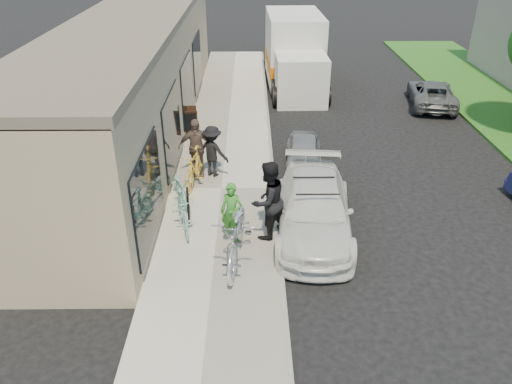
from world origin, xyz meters
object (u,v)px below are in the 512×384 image
object	(u,v)px
man_standing	(268,201)
cruiser_bike_a	(182,212)
cruiser_bike_c	(195,167)
woman_rider	(232,212)
bike_rack	(188,202)
far_car_gray	(432,93)
bystander_b	(196,148)
cruiser_bike_b	(180,187)
sandwich_board	(189,122)
moving_truck	(295,55)
tandem_bike	(237,234)
sedan_white	(314,209)
sedan_silver	(304,153)
bystander_a	(212,151)

from	to	relation	value
man_standing	cruiser_bike_a	bearing A→B (deg)	-50.63
cruiser_bike_c	woman_rider	bearing A→B (deg)	-57.61
bike_rack	far_car_gray	bearing A→B (deg)	44.94
cruiser_bike_c	bystander_b	distance (m)	0.70
man_standing	cruiser_bike_b	bearing A→B (deg)	-78.56
sandwich_board	moving_truck	distance (m)	7.99
sandwich_board	man_standing	bearing A→B (deg)	-77.43
far_car_gray	tandem_bike	world-z (taller)	tandem_bike
woman_rider	cruiser_bike_c	xyz separation A→B (m)	(-1.19, 2.91, -0.21)
tandem_bike	cruiser_bike_c	world-z (taller)	tandem_bike
bike_rack	sedan_white	world-z (taller)	sedan_white
sedan_silver	cruiser_bike_c	xyz separation A→B (m)	(-3.36, -1.48, 0.21)
sandwich_board	bystander_b	xyz separation A→B (m)	(0.58, -3.24, 0.40)
sedan_white	bystander_a	bearing A→B (deg)	137.96
far_car_gray	sedan_silver	bearing A→B (deg)	55.30
tandem_bike	woman_rider	distance (m)	0.85
sedan_silver	bystander_a	size ratio (longest dim) A/B	1.79
sandwich_board	woman_rider	distance (m)	6.99
bystander_a	bike_rack	bearing A→B (deg)	105.68
far_car_gray	bike_rack	bearing A→B (deg)	55.64
sedan_white	cruiser_bike_a	distance (m)	3.34
woman_rider	man_standing	size ratio (longest dim) A/B	0.75
sedan_white	sedan_silver	world-z (taller)	sedan_white
sandwich_board	bystander_b	distance (m)	3.32
woman_rider	cruiser_bike_c	world-z (taller)	woman_rider
tandem_bike	far_car_gray	bearing A→B (deg)	59.65
bike_rack	woman_rider	distance (m)	1.55
sedan_silver	cruiser_bike_a	size ratio (longest dim) A/B	1.69
bystander_a	cruiser_bike_c	bearing A→B (deg)	77.02
sedan_white	moving_truck	size ratio (longest dim) A/B	0.71
sedan_white	cruiser_bike_b	world-z (taller)	sedan_white
far_car_gray	cruiser_bike_a	world-z (taller)	cruiser_bike_a
tandem_bike	cruiser_bike_b	size ratio (longest dim) A/B	1.58
sandwich_board	sedan_white	bearing A→B (deg)	-67.42
man_standing	bystander_b	distance (m)	3.97
sandwich_board	bystander_a	distance (m)	3.43
sedan_silver	bystander_b	world-z (taller)	bystander_b
cruiser_bike_a	cruiser_bike_b	world-z (taller)	cruiser_bike_a
sedan_white	moving_truck	world-z (taller)	moving_truck
sandwich_board	woman_rider	xyz separation A→B (m)	(1.78, -6.75, 0.25)
sedan_white	man_standing	bearing A→B (deg)	-155.26
sandwich_board	sedan_white	xyz separation A→B (m)	(3.85, -6.19, 0.00)
cruiser_bike_a	bike_rack	bearing A→B (deg)	65.40
sedan_white	woman_rider	distance (m)	2.16
sandwich_board	bystander_b	world-z (taller)	bystander_b
far_car_gray	bystander_a	distance (m)	11.28
far_car_gray	cruiser_bike_a	size ratio (longest dim) A/B	2.27
sedan_silver	bystander_a	bearing A→B (deg)	-157.49
cruiser_bike_a	cruiser_bike_b	distance (m)	1.48
cruiser_bike_a	bystander_a	size ratio (longest dim) A/B	1.06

